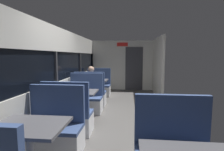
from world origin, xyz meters
name	(u,v)px	position (x,y,z in m)	size (l,w,h in m)	color
ground_plane	(115,122)	(0.00, 0.00, -0.01)	(3.30, 9.20, 0.02)	#514F4C
carriage_window_panel_left	(55,76)	(-1.45, 0.00, 1.11)	(0.09, 8.48, 2.30)	beige
carriage_end_bulkhead	(124,66)	(0.06, 4.19, 1.14)	(2.90, 0.11, 2.30)	beige
carriage_aisle_panel_right	(158,67)	(1.45, 3.00, 1.15)	(0.08, 2.40, 2.30)	beige
dining_table_near_window	(30,132)	(-0.89, -2.09, 0.64)	(0.90, 0.70, 0.74)	#9E9EA3
bench_near_window_facing_entry	(54,132)	(-0.89, -1.39, 0.33)	(0.95, 0.50, 1.10)	silver
dining_table_mid_window	(78,95)	(-0.89, -0.01, 0.64)	(0.90, 0.70, 0.74)	#9E9EA3
bench_mid_window_facing_end	(68,118)	(-0.89, -0.71, 0.33)	(0.95, 0.50, 1.10)	silver
bench_mid_window_facing_entry	(85,101)	(-0.89, 0.69, 0.33)	(0.95, 0.50, 1.10)	silver
dining_table_far_window	(95,82)	(-0.89, 2.08, 0.64)	(0.90, 0.70, 0.74)	#9E9EA3
bench_far_window_facing_end	(91,95)	(-0.89, 1.38, 0.33)	(0.95, 0.50, 1.10)	silver
bench_far_window_facing_entry	(98,88)	(-0.89, 2.78, 0.33)	(0.95, 0.50, 1.10)	silver
seated_passenger	(91,88)	(-0.89, 1.45, 0.54)	(0.47, 0.55, 1.26)	#26262D
coffee_cup_primary	(73,88)	(-1.05, 0.12, 0.79)	(0.07, 0.07, 0.09)	#26598C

